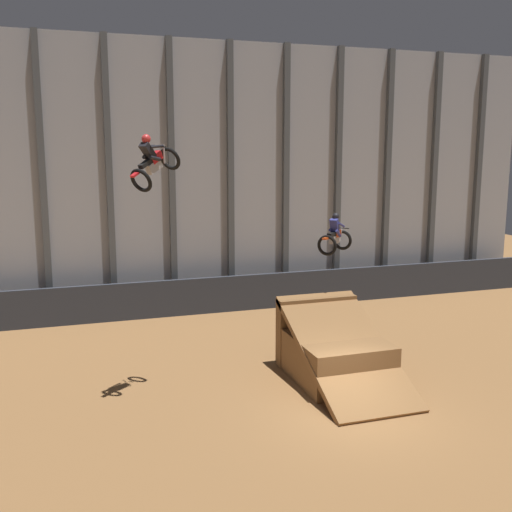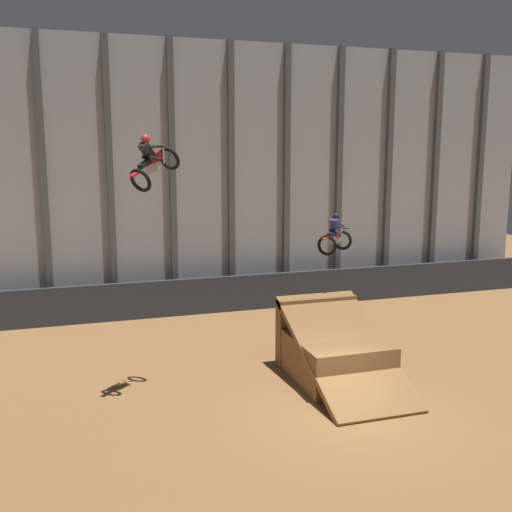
{
  "view_description": "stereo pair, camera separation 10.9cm",
  "coord_description": "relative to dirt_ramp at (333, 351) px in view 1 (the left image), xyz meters",
  "views": [
    {
      "loc": [
        -7.57,
        -14.33,
        7.41
      ],
      "look_at": [
        -0.98,
        5.97,
        3.62
      ],
      "focal_mm": 42.0,
      "sensor_mm": 36.0,
      "label": 1
    },
    {
      "loc": [
        -7.46,
        -14.36,
        7.41
      ],
      "look_at": [
        -0.98,
        5.97,
        3.62
      ],
      "focal_mm": 42.0,
      "sensor_mm": 36.0,
      "label": 2
    }
  ],
  "objects": [
    {
      "name": "dirt_ramp",
      "position": [
        0.0,
        0.0,
        0.0
      ],
      "size": [
        2.85,
        5.13,
        2.55
      ],
      "color": "brown",
      "rests_on": "ground_plane"
    },
    {
      "name": "lower_barrier",
      "position": [
        -0.68,
        8.89,
        -0.03
      ],
      "size": [
        31.36,
        0.2,
        1.67
      ],
      "color": "#2D333D",
      "rests_on": "ground_plane"
    },
    {
      "name": "rider_bike_left_air",
      "position": [
        -5.7,
        0.27,
        6.2
      ],
      "size": [
        1.75,
        1.64,
        1.68
      ],
      "rotation": [
        0.43,
        0.0,
        -0.87
      ],
      "color": "black"
    },
    {
      "name": "rider_bike_right_air",
      "position": [
        0.97,
        2.08,
        3.51
      ],
      "size": [
        1.61,
        1.55,
        1.44
      ],
      "rotation": [
        0.0,
        0.0,
        -0.84
      ],
      "color": "black"
    },
    {
      "name": "ground_plane",
      "position": [
        -0.68,
        -2.85,
        -0.86
      ],
      "size": [
        60.0,
        60.0,
        0.0
      ],
      "primitive_type": "plane",
      "color": "olive"
    },
    {
      "name": "arena_back_wall",
      "position": [
        -0.68,
        10.16,
        5.3
      ],
      "size": [
        32.0,
        0.4,
        12.32
      ],
      "color": "#A3A8B2",
      "rests_on": "ground_plane"
    }
  ]
}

